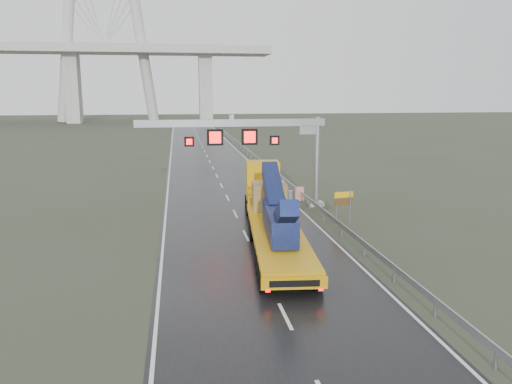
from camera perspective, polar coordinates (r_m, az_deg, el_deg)
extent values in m
plane|color=#353928|center=(23.07, 2.28, -11.95)|extent=(400.00, 400.00, 0.00)
cube|color=black|center=(61.60, -4.95, 2.75)|extent=(11.00, 200.00, 0.02)
cube|color=#A4A49F|center=(41.32, 6.84, -1.31)|extent=(1.20, 1.20, 0.30)
cylinder|color=gray|center=(40.71, 6.95, 3.43)|extent=(0.48, 0.48, 7.20)
cube|color=gray|center=(39.08, -2.81, 7.89)|extent=(14.80, 0.55, 0.55)
cube|color=gray|center=(40.22, 5.94, 7.23)|extent=(1.40, 0.35, 0.90)
cube|color=gray|center=(39.06, -2.82, 8.55)|extent=(0.35, 0.35, 0.35)
cube|color=black|center=(38.99, -4.70, 6.24)|extent=(1.25, 0.25, 1.25)
cube|color=#FF0C0C|center=(38.85, -4.68, 6.22)|extent=(0.90, 0.02, 0.90)
cube|color=black|center=(39.28, -0.74, 6.31)|extent=(1.25, 0.25, 1.25)
cube|color=#FF0C0C|center=(39.15, -0.72, 6.30)|extent=(0.90, 0.02, 0.90)
cube|color=black|center=(38.92, -7.64, 5.73)|extent=(0.75, 0.25, 0.75)
cube|color=#FF0C0C|center=(38.78, -7.64, 5.71)|extent=(0.54, 0.02, 0.54)
cube|color=black|center=(39.64, 2.13, 5.92)|extent=(0.75, 0.25, 0.75)
cube|color=#FF0C0C|center=(39.51, 2.17, 5.90)|extent=(0.54, 0.02, 0.54)
cube|color=#A4A49F|center=(163.72, -20.18, 11.09)|extent=(4.00, 6.00, 21.00)
cube|color=#A4A49F|center=(161.06, -5.79, 11.71)|extent=(4.00, 6.00, 21.00)
cube|color=#CD970B|center=(29.16, 2.42, -4.70)|extent=(4.17, 14.51, 0.36)
cube|color=#CD970B|center=(22.36, 4.41, -10.35)|extent=(2.96, 0.40, 0.56)
cube|color=black|center=(22.29, 4.44, -10.42)|extent=(2.24, 0.23, 0.31)
cube|color=#FF0505|center=(22.28, 1.37, -11.25)|extent=(0.23, 0.06, 0.12)
cube|color=#FF0505|center=(22.59, 7.43, -11.01)|extent=(0.23, 0.06, 0.12)
cube|color=#CD970B|center=(36.38, 1.17, -0.81)|extent=(2.76, 1.47, 0.51)
cube|color=#CD970B|center=(38.02, 0.97, -0.67)|extent=(2.93, 3.30, 1.23)
cube|color=#CD970B|center=(39.60, 0.76, 1.62)|extent=(2.73, 2.27, 2.66)
cube|color=black|center=(40.57, 0.65, 2.29)|extent=(2.35, 0.27, 1.23)
cube|color=#0E1443|center=(27.93, 2.66, -3.36)|extent=(1.99, 6.24, 1.43)
cube|color=#0E1443|center=(31.13, 1.96, 0.49)|extent=(1.54, 5.70, 2.61)
cube|color=#0E1443|center=(25.24, 3.31, -2.80)|extent=(1.29, 4.12, 2.47)
cylinder|color=gray|center=(27.78, 3.93, -1.50)|extent=(0.33, 0.33, 1.64)
cube|color=#9F8847|center=(34.04, 1.50, -0.46)|extent=(2.45, 2.45, 1.84)
cylinder|color=black|center=(24.99, 3.53, -8.83)|extent=(3.05, 1.29, 1.02)
cylinder|color=black|center=(31.76, 1.93, -4.41)|extent=(3.05, 1.29, 1.02)
cylinder|color=black|center=(39.76, 0.77, -1.12)|extent=(2.85, 1.37, 1.12)
cylinder|color=gray|center=(35.14, 9.17, -1.85)|extent=(0.08, 0.08, 2.40)
cylinder|color=gray|center=(35.46, 10.71, -1.79)|extent=(0.08, 0.08, 2.40)
cube|color=#FFB00D|center=(35.10, 9.99, -0.31)|extent=(1.40, 0.26, 0.40)
cube|color=#513417|center=(35.20, 9.97, -1.11)|extent=(1.40, 0.26, 0.45)
cube|color=red|center=(42.89, 4.99, -0.21)|extent=(0.72, 0.41, 1.18)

